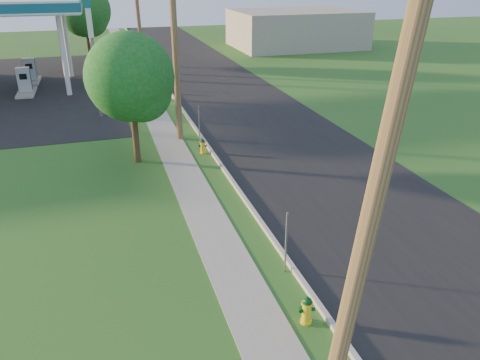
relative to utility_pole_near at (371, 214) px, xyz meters
name	(u,v)px	position (x,y,z in m)	size (l,w,h in m)	color
road	(326,179)	(5.10, 11.00, -4.79)	(8.00, 120.00, 0.02)	black
curb	(237,189)	(1.10, 11.00, -4.73)	(0.15, 120.00, 0.15)	#A3A096
sidewalk	(196,196)	(-0.65, 11.00, -4.79)	(1.50, 120.00, 0.03)	gray
utility_pole_near	(371,214)	(0.00, 0.00, 0.00)	(1.40, 0.32, 9.48)	brown
utility_pole_mid	(175,43)	(0.00, 18.00, 0.15)	(1.40, 0.32, 9.80)	brown
utility_pole_far	(138,15)	(0.00, 36.00, 0.00)	(1.40, 0.32, 9.50)	brown
sign_post_near	(286,243)	(0.85, 5.20, -3.80)	(0.05, 0.04, 2.00)	gray
sign_post_mid	(199,125)	(0.85, 17.00, -3.80)	(0.05, 0.04, 2.00)	gray
sign_post_far	(164,77)	(0.85, 29.20, -3.80)	(0.05, 0.04, 2.00)	gray
fuel_pump_ne	(25,84)	(-8.90, 31.00, -4.08)	(1.20, 3.20, 1.90)	#A3A096
fuel_pump_se	(30,73)	(-8.90, 35.00, -4.08)	(1.20, 3.20, 1.90)	#A3A096
price_pylon	(90,24)	(-3.90, 23.50, 0.63)	(0.34, 2.04, 6.85)	gray
distant_building	(296,29)	(18.60, 46.00, -2.80)	(14.00, 10.00, 4.00)	gray
tree_verge	(133,81)	(-2.39, 15.34, -0.99)	(3.91, 3.91, 5.93)	#382617
tree_lot	(85,12)	(-4.18, 41.83, -0.15)	(4.77, 4.77, 7.23)	#382617
hydrant_near	(307,310)	(0.53, 2.97, -4.40)	(0.42, 0.38, 0.81)	gold
hydrant_mid	(203,146)	(0.68, 15.54, -4.43)	(0.40, 0.35, 0.77)	gold
hydrant_far	(162,89)	(0.56, 28.18, -4.46)	(0.36, 0.32, 0.70)	yellow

